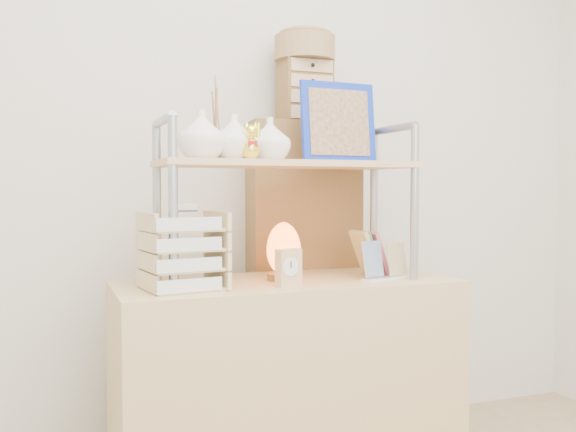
# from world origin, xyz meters

# --- Properties ---
(desk) EXTENTS (1.20, 0.50, 0.75)m
(desk) POSITION_xyz_m (0.00, 1.20, 0.38)
(desk) COLOR tan
(desk) RESTS_ON ground
(cabinet) EXTENTS (0.48, 0.29, 1.35)m
(cabinet) POSITION_xyz_m (0.21, 1.57, 0.68)
(cabinet) COLOR brown
(cabinet) RESTS_ON ground
(hutch) EXTENTS (0.90, 0.34, 0.73)m
(hutch) POSITION_xyz_m (-0.06, 1.21, 1.20)
(hutch) COLOR #98A0A6
(hutch) RESTS_ON desk
(letter_tray) EXTENTS (0.26, 0.25, 0.28)m
(letter_tray) POSITION_xyz_m (-0.38, 1.13, 0.86)
(letter_tray) COLOR #DDBD84
(letter_tray) RESTS_ON desk
(salt_lamp) EXTENTS (0.14, 0.13, 0.21)m
(salt_lamp) POSITION_xyz_m (-0.01, 1.21, 0.86)
(salt_lamp) COLOR brown
(salt_lamp) RESTS_ON desk
(desk_clock) EXTENTS (0.10, 0.06, 0.13)m
(desk_clock) POSITION_xyz_m (-0.04, 1.07, 0.81)
(desk_clock) COLOR tan
(desk_clock) RESTS_ON desk
(postcard_stand) EXTENTS (0.20, 0.11, 0.14)m
(postcard_stand) POSITION_xyz_m (0.34, 1.10, 0.79)
(postcard_stand) COLOR white
(postcard_stand) RESTS_ON desk
(drawer_chest) EXTENTS (0.20, 0.16, 0.25)m
(drawer_chest) POSITION_xyz_m (0.21, 1.55, 1.48)
(drawer_chest) COLOR brown
(drawer_chest) RESTS_ON cabinet
(woven_basket) EXTENTS (0.25, 0.25, 0.10)m
(woven_basket) POSITION_xyz_m (0.21, 1.55, 1.65)
(woven_basket) COLOR olive
(woven_basket) RESTS_ON drawer_chest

